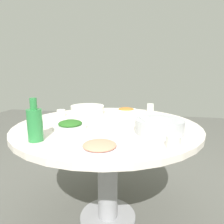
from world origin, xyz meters
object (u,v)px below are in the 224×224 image
Objects in this scene: dish_tofu_braise at (126,110)px; dish_greens at (70,125)px; tea_cup_side at (173,142)px; round_dining_table at (107,143)px; tea_cup_near at (61,113)px; rice_bowl at (159,126)px; dish_shrimp at (100,147)px; tea_cup_far at (150,108)px; green_bottle at (35,124)px; soup_bowl at (88,110)px.

dish_greens is at bearing 65.21° from dish_tofu_braise.
dish_tofu_braise is 0.91m from tea_cup_side.
round_dining_table is at bearing -142.13° from dish_greens.
round_dining_table is 0.48m from tea_cup_near.
dish_shrimp is at bearing 49.91° from rice_bowl.
dish_greens is at bearing 53.46° from tea_cup_far.
tea_cup_far is at bearing -84.69° from rice_bowl.
dish_greens is at bearing 37.87° from round_dining_table.
dish_shrimp is at bearing 171.00° from green_bottle.
green_bottle reaches higher than dish_shrimp.
soup_bowl reaches higher than dish_tofu_braise.
rice_bowl is 0.71m from green_bottle.
tea_cup_far is (-0.59, -0.95, -0.06)m from green_bottle.
green_bottle reaches higher than tea_cup_near.
round_dining_table is 18.40× the size of tea_cup_side.
round_dining_table is at bearing -81.25° from dish_shrimp.
rice_bowl is at bearing -156.99° from green_bottle.
rice_bowl is at bearing 158.85° from tea_cup_near.
soup_bowl is at bearing -67.69° from dish_shrimp.
round_dining_table is 17.83× the size of tea_cup_far.
tea_cup_side is (-0.84, 0.53, 0.00)m from tea_cup_near.
dish_shrimp reaches higher than dish_tofu_braise.
rice_bowl is 4.03× the size of tea_cup_far.
green_bottle is at bearing 67.52° from dish_tofu_braise.
tea_cup_far is at bearing -163.66° from dish_tofu_braise.
tea_cup_near reaches higher than dish_shrimp.
dish_shrimp is (-0.00, 0.94, -0.00)m from dish_tofu_braise.
round_dining_table is 0.43m from rice_bowl.
soup_bowl is at bearing 22.92° from dish_tofu_braise.
dish_greens is 0.43m from dish_shrimp.
rice_bowl reaches higher than dish_greens.
rice_bowl is at bearing 142.43° from soup_bowl.
tea_cup_side is (-0.71, -0.04, -0.06)m from green_bottle.
tea_cup_near is at bearing -76.87° from green_bottle.
dish_greens is 3.15× the size of tea_cup_side.
dish_shrimp is at bearing 128.28° from tea_cup_near.
rice_bowl is 0.84m from tea_cup_near.
soup_bowl is (0.61, -0.47, -0.01)m from rice_bowl.
dish_greens is 0.29m from green_bottle.
dish_tofu_braise is (-0.07, -0.45, 0.16)m from round_dining_table.
round_dining_table is 0.60m from tea_cup_side.
rice_bowl reaches higher than tea_cup_side.
tea_cup_side is at bearing 104.59° from rice_bowl.
tea_cup_far reaches higher than dish_shrimp.
rice_bowl is at bearing -179.05° from dish_greens.
rice_bowl is 1.32× the size of dish_greens.
rice_bowl is at bearing -130.09° from dish_shrimp.
green_bottle is 3.31× the size of tea_cup_side.
rice_bowl is at bearing 95.31° from tea_cup_far.
dish_tofu_braise is (-0.33, -0.14, -0.02)m from soup_bowl.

